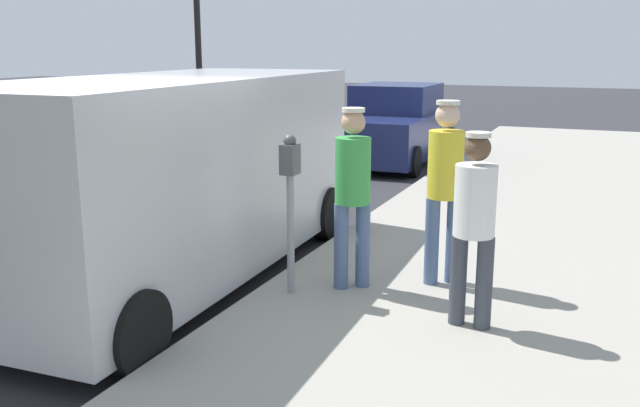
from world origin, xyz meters
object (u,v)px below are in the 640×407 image
Objects in this scene: pedestrian_in_white at (474,218)px; parked_van at (172,173)px; pedestrian_in_yellow at (445,180)px; parked_sedan_ahead at (394,127)px; parking_meter_near at (290,187)px; pedestrian_in_green at (353,186)px; traffic_light_corner at (168,3)px.

pedestrian_in_white is 3.26m from parked_van.
parked_sedan_ahead is (-2.90, 7.90, -0.45)m from pedestrian_in_yellow.
parking_meter_near reaches higher than parked_sedan_ahead.
parked_van is (-1.98, -0.09, -0.00)m from pedestrian_in_green.
parked_van is (-2.76, -0.56, -0.04)m from pedestrian_in_yellow.
pedestrian_in_yellow is at bearing -69.87° from parked_sedan_ahead.
pedestrian_in_green is 1.98m from parked_van.
pedestrian_in_white is 9.50m from parked_sedan_ahead.
pedestrian_in_yellow is 0.34× the size of parked_van.
pedestrian_in_green reaches higher than pedestrian_in_white.
parked_sedan_ahead is at bearing 90.94° from parked_van.
pedestrian_in_white is at bearing -69.24° from parked_sedan_ahead.
pedestrian_in_yellow is at bearing 30.71° from pedestrian_in_green.
pedestrian_in_white is at bearing -22.50° from pedestrian_in_green.
pedestrian_in_green is at bearing -47.78° from traffic_light_corner.
parked_sedan_ahead is 7.04m from traffic_light_corner.
pedestrian_in_green is 12.88m from traffic_light_corner.
traffic_light_corner reaches higher than pedestrian_in_yellow.
parked_sedan_ahead is at bearing 110.76° from pedestrian_in_white.
parking_meter_near is 0.87× the size of pedestrian_in_green.
pedestrian_in_white is 0.31× the size of parked_van.
pedestrian_in_white is (1.25, -0.52, -0.07)m from pedestrian_in_green.
pedestrian_in_yellow is 0.41× the size of parked_sedan_ahead.
pedestrian_in_yellow is 2.81m from parked_van.
traffic_light_corner reaches higher than pedestrian_in_green.
parking_meter_near is 1.51m from pedestrian_in_yellow.
pedestrian_in_green is 1.35m from pedestrian_in_white.
parking_meter_near is 1.53m from parked_van.
pedestrian_in_yellow reaches higher than parking_meter_near.
parking_meter_near is 0.93× the size of pedestrian_in_white.
pedestrian_in_green is 8.64m from parked_sedan_ahead.
parking_meter_near is at bearing -142.09° from pedestrian_in_green.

